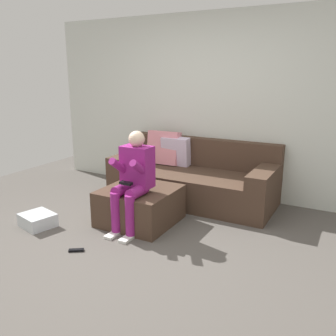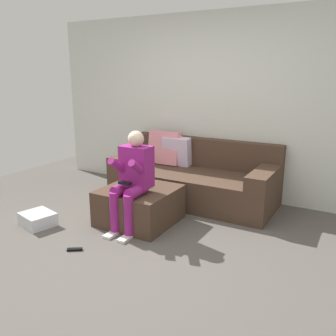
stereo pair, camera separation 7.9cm
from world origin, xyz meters
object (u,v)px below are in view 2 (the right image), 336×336
at_px(couch_sectional, 193,179).
at_px(storage_bin, 38,219).
at_px(ottoman, 139,205).
at_px(person_seated, 132,176).
at_px(remote_near_ottoman, 75,249).

relative_size(couch_sectional, storage_bin, 6.07).
bearing_deg(ottoman, person_seated, -77.33).
height_order(couch_sectional, storage_bin, couch_sectional).
distance_m(couch_sectional, ottoman, 1.03).
distance_m(storage_bin, remote_near_ottoman, 0.84).
distance_m(ottoman, person_seated, 0.45).
bearing_deg(storage_bin, couch_sectional, 54.93).
relative_size(person_seated, remote_near_ottoman, 7.45).
xyz_separation_m(person_seated, storage_bin, (-1.01, -0.48, -0.54)).
relative_size(couch_sectional, remote_near_ottoman, 14.83).
distance_m(ottoman, storage_bin, 1.18).
xyz_separation_m(ottoman, person_seated, (0.04, -0.19, 0.41)).
xyz_separation_m(couch_sectional, ottoman, (-0.21, -1.01, -0.09)).
bearing_deg(ottoman, remote_near_ottoman, -100.08).
relative_size(ottoman, remote_near_ottoman, 5.43).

